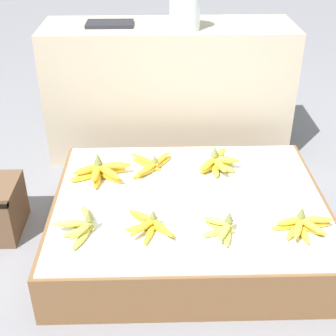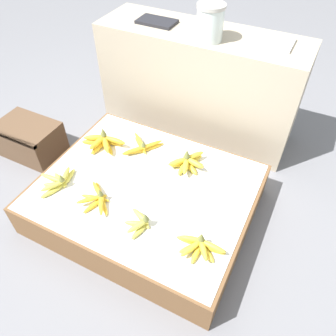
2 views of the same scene
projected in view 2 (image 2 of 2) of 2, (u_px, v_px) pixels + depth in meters
name	position (u px, v px, depth m)	size (l,w,h in m)	color
ground_plane	(148.00, 210.00, 1.88)	(10.00, 10.00, 0.00)	slate
display_platform	(147.00, 198.00, 1.80)	(1.11, 0.90, 0.21)	brown
back_vendor_table	(198.00, 84.00, 2.17)	(1.29, 0.40, 0.70)	tan
wooden_crate	(30.00, 139.00, 2.14)	(0.39, 0.27, 0.23)	brown
banana_bunch_front_left	(58.00, 181.00, 1.71)	(0.16, 0.25, 0.09)	gold
banana_bunch_front_midleft	(98.00, 198.00, 1.63)	(0.20, 0.21, 0.09)	gold
banana_bunch_front_midright	(140.00, 223.00, 1.53)	(0.13, 0.16, 0.09)	gold
banana_bunch_front_right	(200.00, 246.00, 1.44)	(0.23, 0.14, 0.10)	gold
banana_bunch_middle_left	(103.00, 142.00, 1.92)	(0.27, 0.17, 0.11)	gold
banana_bunch_middle_midleft	(142.00, 146.00, 1.91)	(0.20, 0.22, 0.08)	gold
banana_bunch_middle_midright	(188.00, 162.00, 1.80)	(0.19, 0.22, 0.11)	gold
glass_jar	(210.00, 22.00, 1.76)	(0.16, 0.16, 0.19)	silver
foam_tray_white	(272.00, 42.00, 1.80)	(0.23, 0.18, 0.02)	white
foam_tray_dark	(157.00, 21.00, 2.00)	(0.24, 0.14, 0.02)	#232328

